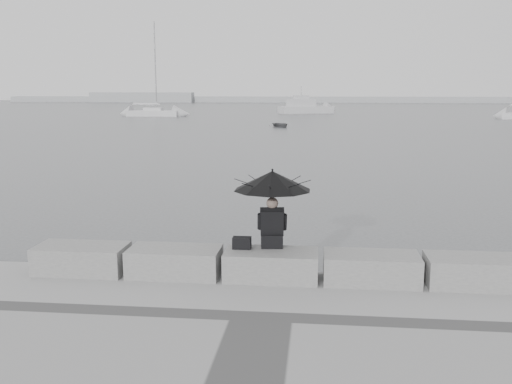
# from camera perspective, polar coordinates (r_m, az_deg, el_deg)

# --- Properties ---
(ground) EXTENTS (360.00, 360.00, 0.00)m
(ground) POSITION_cam_1_polar(r_m,az_deg,el_deg) (10.58, 1.71, -10.47)
(ground) COLOR #444749
(ground) RESTS_ON ground
(stone_block_far_left) EXTENTS (1.60, 0.80, 0.50)m
(stone_block_far_left) POSITION_cam_1_polar(r_m,az_deg,el_deg) (10.72, -17.02, -6.42)
(stone_block_far_left) COLOR slate
(stone_block_far_left) RESTS_ON promenade
(stone_block_left) EXTENTS (1.60, 0.80, 0.50)m
(stone_block_left) POSITION_cam_1_polar(r_m,az_deg,el_deg) (10.18, -8.12, -6.94)
(stone_block_left) COLOR slate
(stone_block_left) RESTS_ON promenade
(stone_block_centre) EXTENTS (1.60, 0.80, 0.50)m
(stone_block_centre) POSITION_cam_1_polar(r_m,az_deg,el_deg) (9.91, 1.53, -7.33)
(stone_block_centre) COLOR slate
(stone_block_centre) RESTS_ON promenade
(stone_block_right) EXTENTS (1.60, 0.80, 0.50)m
(stone_block_right) POSITION_cam_1_polar(r_m,az_deg,el_deg) (9.92, 11.45, -7.51)
(stone_block_right) COLOR slate
(stone_block_right) RESTS_ON promenade
(stone_block_far_right) EXTENTS (1.60, 0.80, 0.50)m
(stone_block_far_right) POSITION_cam_1_polar(r_m,az_deg,el_deg) (10.23, 21.06, -7.47)
(stone_block_far_right) COLOR slate
(stone_block_far_right) RESTS_ON promenade
(seated_person) EXTENTS (1.37, 1.37, 1.39)m
(seated_person) POSITION_cam_1_polar(r_m,az_deg,el_deg) (9.88, 1.64, 0.36)
(seated_person) COLOR black
(seated_person) RESTS_ON stone_block_centre
(bag) EXTENTS (0.32, 0.18, 0.21)m
(bag) POSITION_cam_1_polar(r_m,az_deg,el_deg) (9.96, -1.43, -5.11)
(bag) COLOR black
(bag) RESTS_ON stone_block_centre
(distant_landmass) EXTENTS (180.00, 8.00, 2.80)m
(distant_landmass) POSITION_cam_1_polar(r_m,az_deg,el_deg) (164.64, 3.15, 9.25)
(distant_landmass) COLOR #9D9FA2
(distant_landmass) RESTS_ON ground
(sailboat_left) EXTENTS (7.25, 2.52, 12.90)m
(sailboat_left) POSITION_cam_1_polar(r_m,az_deg,el_deg) (81.62, -10.20, 7.84)
(sailboat_left) COLOR #BBBBBD
(sailboat_left) RESTS_ON ground
(motor_cruiser) EXTENTS (8.80, 5.87, 4.50)m
(motor_cruiser) POSITION_cam_1_polar(r_m,az_deg,el_deg) (90.74, 5.02, 8.42)
(motor_cruiser) COLOR #BBBBBD
(motor_cruiser) RESTS_ON ground
(dinghy) EXTENTS (2.97, 2.39, 0.47)m
(dinghy) POSITION_cam_1_polar(r_m,az_deg,el_deg) (57.67, 2.48, 6.76)
(dinghy) COLOR slate
(dinghy) RESTS_ON ground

